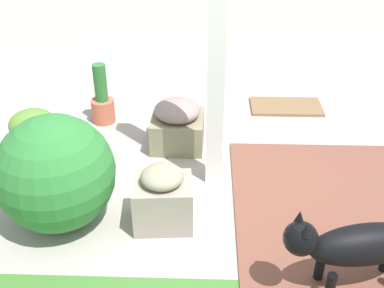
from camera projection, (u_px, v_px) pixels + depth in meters
name	position (u px, v px, depth m)	size (l,w,h in m)	color
ground_plane	(234.00, 182.00, 3.68)	(12.00, 12.00, 0.00)	#ABA19A
brick_path	(375.00, 242.00, 3.09)	(1.80, 2.40, 0.02)	brown
porch_pillar	(217.00, 24.00, 3.09)	(0.12, 0.12, 2.46)	white
stone_planter_nearest	(178.00, 124.00, 4.04)	(0.45, 0.43, 0.43)	gray
stone_planter_mid	(163.00, 198.00, 3.16)	(0.41, 0.35, 0.45)	gray
round_shrub	(56.00, 173.00, 3.09)	(0.78, 0.78, 0.78)	#2E7834
terracotta_pot_tall	(102.00, 102.00, 4.42)	(0.21, 0.21, 0.57)	#B86146
terracotta_pot_broad	(34.00, 131.00, 3.77)	(0.36, 0.36, 0.46)	#BA613F
dog	(356.00, 245.00, 2.61)	(0.83, 0.34, 0.57)	black
doormat	(286.00, 107.00, 4.75)	(0.70, 0.38, 0.03)	brown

